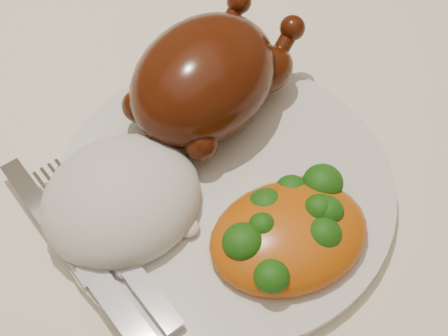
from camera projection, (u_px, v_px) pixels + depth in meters
dining_table at (33, 165)px, 0.65m from camera, size 1.60×0.90×0.76m
tablecloth at (13, 119)px, 0.59m from camera, size 1.73×1.03×0.18m
dinner_plate at (224, 187)px, 0.50m from camera, size 0.35×0.35×0.01m
roast_chicken at (207, 76)px, 0.50m from camera, size 0.18×0.13×0.09m
rice_mound at (122, 199)px, 0.47m from camera, size 0.13×0.12×0.07m
mac_and_cheese at (293, 228)px, 0.46m from camera, size 0.14×0.13×0.05m
cutlery at (106, 268)px, 0.44m from camera, size 0.04×0.20×0.01m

